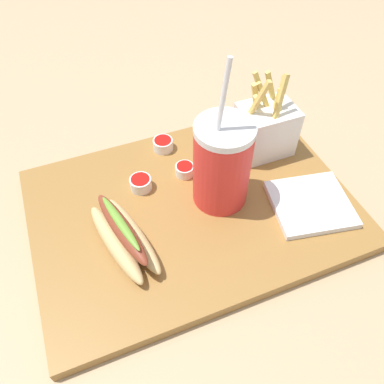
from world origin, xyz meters
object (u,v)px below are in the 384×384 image
at_px(ketchup_cup_3, 141,183).
at_px(ketchup_cup_2, 185,169).
at_px(hot_dog_1, 123,236).
at_px(ketchup_cup_1, 161,144).
at_px(soda_cup, 223,166).
at_px(fries_basket, 265,128).
at_px(napkin_stack, 311,204).

bearing_deg(ketchup_cup_3, ketchup_cup_2, -177.97).
bearing_deg(hot_dog_1, ketchup_cup_1, -123.44).
relative_size(soda_cup, ketchup_cup_2, 7.80).
bearing_deg(hot_dog_1, fries_basket, -159.20).
height_order(soda_cup, napkin_stack, soda_cup).
distance_m(ketchup_cup_1, napkin_stack, 0.27).
xyz_separation_m(soda_cup, ketchup_cup_2, (0.03, -0.07, -0.06)).
height_order(soda_cup, ketchup_cup_1, soda_cup).
bearing_deg(napkin_stack, soda_cup, -28.61).
relative_size(ketchup_cup_1, napkin_stack, 0.30).
height_order(ketchup_cup_1, napkin_stack, ketchup_cup_1).
bearing_deg(ketchup_cup_2, fries_basket, -177.37).
distance_m(soda_cup, ketchup_cup_3, 0.14).
xyz_separation_m(fries_basket, ketchup_cup_3, (0.23, 0.01, -0.03)).
distance_m(soda_cup, ketchup_cup_2, 0.10).
bearing_deg(ketchup_cup_1, soda_cup, 109.69).
bearing_deg(hot_dog_1, soda_cup, -169.91).
relative_size(ketchup_cup_1, ketchup_cup_2, 1.12).
xyz_separation_m(ketchup_cup_3, napkin_stack, (-0.23, 0.13, -0.01)).
bearing_deg(ketchup_cup_2, soda_cup, 115.74).
relative_size(soda_cup, napkin_stack, 2.06).
bearing_deg(ketchup_cup_3, fries_basket, -177.57).
bearing_deg(napkin_stack, ketchup_cup_2, -41.21).
height_order(hot_dog_1, napkin_stack, hot_dog_1).
xyz_separation_m(hot_dog_1, ketchup_cup_1, (-0.11, -0.17, -0.01)).
bearing_deg(ketchup_cup_2, hot_dog_1, 37.41).
bearing_deg(napkin_stack, fries_basket, -87.26).
relative_size(hot_dog_1, ketchup_cup_3, 4.59).
height_order(soda_cup, ketchup_cup_2, soda_cup).
height_order(fries_basket, ketchup_cup_2, fries_basket).
bearing_deg(ketchup_cup_1, ketchup_cup_2, 103.28).
xyz_separation_m(fries_basket, napkin_stack, (-0.01, 0.14, -0.04)).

